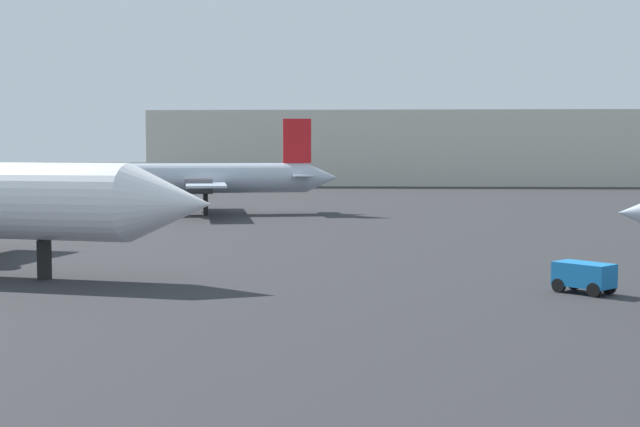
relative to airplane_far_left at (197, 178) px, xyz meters
name	(u,v)px	position (x,y,z in m)	size (l,w,h in m)	color
airplane_far_left	(197,178)	(0.00, 0.00, 0.00)	(26.18, 17.93, 8.60)	#B2BCCC
baggage_cart	(584,275)	(24.88, -42.79, -2.46)	(2.63, 2.60, 1.30)	#1972BF
terminal_building	(470,148)	(31.24, 67.52, 2.47)	(99.44, 24.81, 11.37)	beige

